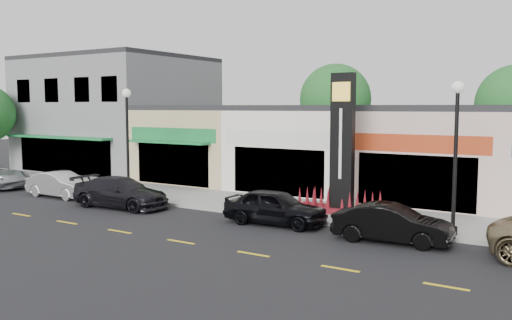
{
  "coord_description": "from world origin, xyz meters",
  "views": [
    {
      "loc": [
        12.03,
        -17.42,
        4.74
      ],
      "look_at": [
        -1.24,
        4.0,
        2.23
      ],
      "focal_mm": 38.0,
      "sensor_mm": 36.0,
      "label": 1
    }
  ],
  "objects_px": {
    "lamp_east_near": "(456,142)",
    "car_dark_sedan": "(121,192)",
    "lamp_west_near": "(127,131)",
    "car_black_sedan": "(275,207)",
    "pylon_sign": "(342,164)",
    "car_black_conv": "(392,224)",
    "car_white_van": "(61,185)"
  },
  "relations": [
    {
      "from": "car_black_conv",
      "to": "car_dark_sedan",
      "type": "bearing_deg",
      "value": 86.97
    },
    {
      "from": "pylon_sign",
      "to": "car_black_sedan",
      "type": "relative_size",
      "value": 1.42
    },
    {
      "from": "pylon_sign",
      "to": "car_white_van",
      "type": "xyz_separation_m",
      "value": [
        -14.36,
        -3.21,
        -1.61
      ]
    },
    {
      "from": "lamp_west_near",
      "to": "car_black_sedan",
      "type": "xyz_separation_m",
      "value": [
        9.43,
        -1.34,
        -2.76
      ]
    },
    {
      "from": "lamp_east_near",
      "to": "car_dark_sedan",
      "type": "xyz_separation_m",
      "value": [
        -14.59,
        -1.92,
        -2.77
      ]
    },
    {
      "from": "lamp_west_near",
      "to": "lamp_east_near",
      "type": "relative_size",
      "value": 1.0
    },
    {
      "from": "car_black_conv",
      "to": "car_white_van",
      "type": "bearing_deg",
      "value": 85.37
    },
    {
      "from": "car_white_van",
      "to": "car_black_sedan",
      "type": "distance_m",
      "value": 12.78
    },
    {
      "from": "pylon_sign",
      "to": "car_dark_sedan",
      "type": "distance_m",
      "value": 10.37
    },
    {
      "from": "lamp_east_near",
      "to": "car_white_van",
      "type": "bearing_deg",
      "value": -175.53
    },
    {
      "from": "car_black_sedan",
      "to": "car_black_conv",
      "type": "xyz_separation_m",
      "value": [
        4.89,
        -0.36,
        -0.05
      ]
    },
    {
      "from": "lamp_east_near",
      "to": "car_black_sedan",
      "type": "distance_m",
      "value": 7.25
    },
    {
      "from": "lamp_east_near",
      "to": "car_black_conv",
      "type": "bearing_deg",
      "value": -134.83
    },
    {
      "from": "lamp_west_near",
      "to": "car_black_sedan",
      "type": "relative_size",
      "value": 1.3
    },
    {
      "from": "lamp_west_near",
      "to": "pylon_sign",
      "type": "xyz_separation_m",
      "value": [
        11.0,
        1.7,
        -1.2
      ]
    },
    {
      "from": "lamp_east_near",
      "to": "pylon_sign",
      "type": "bearing_deg",
      "value": 161.25
    },
    {
      "from": "lamp_east_near",
      "to": "car_dark_sedan",
      "type": "height_order",
      "value": "lamp_east_near"
    },
    {
      "from": "pylon_sign",
      "to": "car_black_sedan",
      "type": "height_order",
      "value": "pylon_sign"
    },
    {
      "from": "car_black_sedan",
      "to": "car_dark_sedan",
      "type": "bearing_deg",
      "value": 91.46
    },
    {
      "from": "pylon_sign",
      "to": "car_black_sedan",
      "type": "xyz_separation_m",
      "value": [
        -1.57,
        -3.03,
        -1.56
      ]
    },
    {
      "from": "lamp_east_near",
      "to": "car_black_sedan",
      "type": "relative_size",
      "value": 1.3
    },
    {
      "from": "car_white_van",
      "to": "car_dark_sedan",
      "type": "xyz_separation_m",
      "value": [
        4.77,
        -0.41,
        0.05
      ]
    },
    {
      "from": "lamp_west_near",
      "to": "car_dark_sedan",
      "type": "relative_size",
      "value": 1.12
    },
    {
      "from": "pylon_sign",
      "to": "car_white_van",
      "type": "height_order",
      "value": "pylon_sign"
    },
    {
      "from": "lamp_west_near",
      "to": "car_black_sedan",
      "type": "bearing_deg",
      "value": -8.06
    },
    {
      "from": "car_black_sedan",
      "to": "car_black_conv",
      "type": "relative_size",
      "value": 1.04
    },
    {
      "from": "pylon_sign",
      "to": "lamp_west_near",
      "type": "bearing_deg",
      "value": -171.23
    },
    {
      "from": "lamp_west_near",
      "to": "car_black_sedan",
      "type": "height_order",
      "value": "lamp_west_near"
    },
    {
      "from": "lamp_west_near",
      "to": "car_black_conv",
      "type": "bearing_deg",
      "value": -6.75
    },
    {
      "from": "pylon_sign",
      "to": "car_black_conv",
      "type": "height_order",
      "value": "pylon_sign"
    },
    {
      "from": "car_dark_sedan",
      "to": "lamp_west_near",
      "type": "bearing_deg",
      "value": 32.58
    },
    {
      "from": "lamp_east_near",
      "to": "pylon_sign",
      "type": "height_order",
      "value": "pylon_sign"
    }
  ]
}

